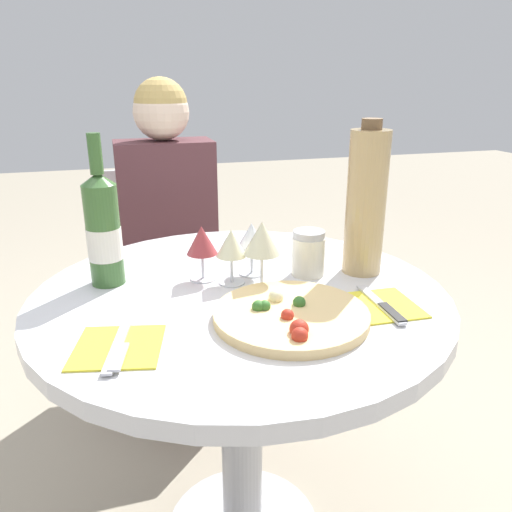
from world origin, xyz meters
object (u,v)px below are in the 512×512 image
object	(u,v)px
tall_carafe	(366,202)
dining_table	(241,346)
wine_bottle	(103,230)
chair_behind_diner	(170,282)
seated_diner	(173,262)
pizza_large	(291,315)

from	to	relation	value
tall_carafe	dining_table	bearing A→B (deg)	-174.30
dining_table	wine_bottle	xyz separation A→B (m)	(-0.28, 0.13, 0.27)
chair_behind_diner	seated_diner	distance (m)	0.19
seated_diner	pizza_large	xyz separation A→B (m)	(0.13, -0.87, 0.19)
dining_table	seated_diner	distance (m)	0.71
dining_table	chair_behind_diner	xyz separation A→B (m)	(-0.07, 0.84, -0.17)
chair_behind_diner	tall_carafe	bearing A→B (deg)	115.32
wine_bottle	chair_behind_diner	bearing A→B (deg)	73.40
pizza_large	tall_carafe	xyz separation A→B (m)	(0.26, 0.20, 0.16)
pizza_large	dining_table	bearing A→B (deg)	109.00
dining_table	wine_bottle	distance (m)	0.41
chair_behind_diner	wine_bottle	xyz separation A→B (m)	(-0.21, -0.71, 0.44)
seated_diner	tall_carafe	world-z (taller)	seated_diner
chair_behind_diner	wine_bottle	world-z (taller)	wine_bottle
chair_behind_diner	seated_diner	world-z (taller)	seated_diner
chair_behind_diner	pizza_large	distance (m)	1.06
chair_behind_diner	pizza_large	size ratio (longest dim) A/B	2.71
seated_diner	wine_bottle	bearing A→B (deg)	69.83
pizza_large	tall_carafe	distance (m)	0.36
seated_diner	pizza_large	size ratio (longest dim) A/B	3.81
tall_carafe	pizza_large	bearing A→B (deg)	-142.14
dining_table	chair_behind_diner	distance (m)	0.86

